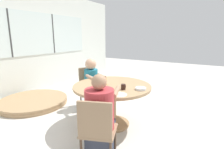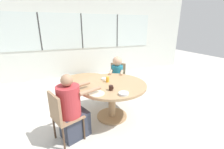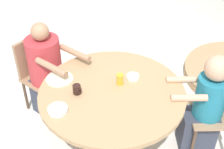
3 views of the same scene
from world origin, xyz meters
The scene contains 11 objects.
ground_plane centered at (0.00, 0.00, 0.00)m, with size 16.00×16.00×0.00m, color beige.
dining_table centered at (0.00, 0.00, 0.56)m, with size 1.30×1.30×0.71m.
chair_for_woman_green_shirt centered at (0.50, 0.89, 0.50)m, with size 0.54×0.54×0.84m.
chair_for_man_blue_shirt centered at (-0.95, -0.37, 0.50)m, with size 0.52×0.52×0.84m.
person_woman_green_shirt centered at (0.42, 0.75, 0.50)m, with size 0.49×0.58×1.06m.
person_man_blue_shirt centered at (-0.79, -0.31, 0.48)m, with size 0.71×0.55×1.09m.
coffee_mug centered at (-0.13, -0.28, 0.76)m, with size 0.08×0.07×0.09m.
juice_glass centered at (-0.05, 0.11, 0.77)m, with size 0.06×0.06×0.10m.
bowl_white_shallow centered at (0.00, -0.51, 0.73)m, with size 0.16×0.16×0.04m.
bowl_cereal centered at (-0.06, 0.26, 0.73)m, with size 0.12×0.12×0.03m.
plate_tortillas centered at (-0.39, -0.33, 0.72)m, with size 0.25×0.25×0.01m.
Camera 3 is at (1.81, -1.07, 2.47)m, focal length 50.00 mm.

